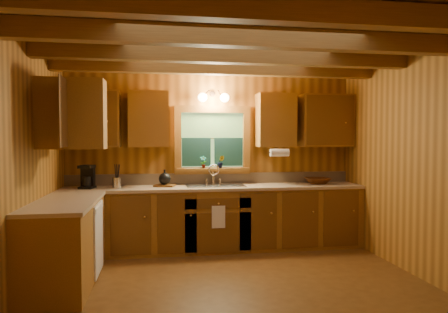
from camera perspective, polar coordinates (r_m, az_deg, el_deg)
name	(u,v)px	position (r m, az deg, el deg)	size (l,w,h in m)	color
room	(236,165)	(4.18, 1.74, -1.13)	(4.20, 4.20, 4.20)	#593715
ceiling_beams	(237,47)	(4.27, 1.76, 15.00)	(4.20, 2.54, 0.18)	brown
base_cabinets	(181,225)	(5.50, -5.97, -9.44)	(4.20, 2.22, 0.86)	brown
countertop	(182,191)	(5.44, -5.85, -4.78)	(4.20, 2.24, 0.04)	tan
backsplash	(212,178)	(6.06, -1.63, -3.08)	(4.20, 0.02, 0.16)	tan
dishwasher_panel	(99,238)	(4.95, -17.12, -10.87)	(0.02, 0.60, 0.80)	white
upper_cabinets	(175,118)	(5.53, -6.85, 5.31)	(4.19, 1.77, 0.78)	brown
window	(213,141)	(6.01, -1.61, 2.12)	(1.12, 0.08, 1.00)	brown
window_sill	(213,169)	(5.98, -1.55, -1.80)	(1.06, 0.14, 0.04)	brown
wall_sconce	(214,97)	(5.93, -1.47, 8.27)	(0.45, 0.21, 0.17)	black
paper_towel_roll	(279,153)	(5.88, 7.74, 0.54)	(0.11, 0.11, 0.27)	white
dish_towel	(218,217)	(5.52, -0.77, -8.45)	(0.18, 0.01, 0.30)	white
sink	(215,189)	(5.79, -1.26, -4.56)	(0.82, 0.48, 0.43)	silver
coffee_maker	(87,177)	(5.80, -18.54, -2.70)	(0.18, 0.23, 0.31)	black
utensil_crock	(117,182)	(5.73, -14.76, -3.47)	(0.11, 0.11, 0.32)	silver
cutting_board	(165,186)	(5.78, -8.30, -4.04)	(0.28, 0.20, 0.02)	brown
teakettle	(165,179)	(5.77, -8.30, -3.08)	(0.17, 0.17, 0.21)	black
wicker_basket	(318,181)	(6.21, 12.94, -3.33)	(0.37, 0.37, 0.09)	#48230C
potted_plant_left	(203,162)	(5.94, -2.91, -0.78)	(0.09, 0.06, 0.18)	brown
potted_plant_right	(221,162)	(5.96, -0.45, -0.74)	(0.10, 0.08, 0.18)	brown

